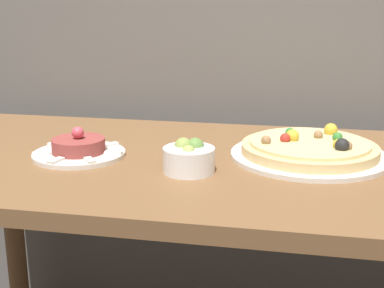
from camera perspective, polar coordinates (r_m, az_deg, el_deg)
The scene contains 4 objects.
dining_table at distance 1.22m, azimuth 1.90°, elevation -6.10°, with size 1.46×0.70×0.74m.
pizza_plate at distance 1.22m, azimuth 12.42°, elevation -0.60°, with size 0.35×0.35×0.06m.
tartare_plate at distance 1.23m, azimuth -11.98°, elevation -0.56°, with size 0.21×0.21×0.07m.
small_bowl at distance 1.10m, azimuth -0.32°, elevation -1.45°, with size 0.11×0.11×0.07m.
Camera 1 is at (0.18, -0.77, 1.08)m, focal length 50.00 mm.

